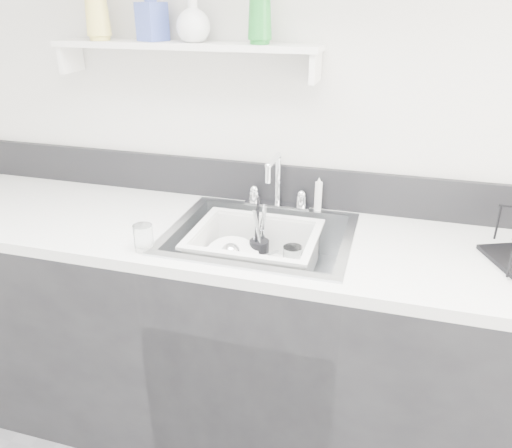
% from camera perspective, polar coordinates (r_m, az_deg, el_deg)
% --- Properties ---
extents(counter_run, '(3.20, 0.62, 0.92)m').
position_cam_1_polar(counter_run, '(1.99, 0.41, -13.14)').
color(counter_run, black).
rests_on(counter_run, ground).
extents(backsplash, '(3.20, 0.02, 0.16)m').
position_cam_1_polar(backsplash, '(1.99, 2.79, 4.53)').
color(backsplash, black).
rests_on(backsplash, counter_run).
extents(sink, '(0.64, 0.52, 0.20)m').
position_cam_1_polar(sink, '(1.79, 0.44, -3.73)').
color(sink, silver).
rests_on(sink, counter_run).
extents(faucet, '(0.26, 0.18, 0.23)m').
position_cam_1_polar(faucet, '(1.94, 2.42, 3.48)').
color(faucet, silver).
rests_on(faucet, counter_run).
extents(side_sprayer, '(0.03, 0.03, 0.14)m').
position_cam_1_polar(side_sprayer, '(1.92, 7.14, 3.35)').
color(side_sprayer, silver).
rests_on(side_sprayer, counter_run).
extents(wall_shelf, '(1.00, 0.16, 0.12)m').
position_cam_1_polar(wall_shelf, '(1.92, -8.20, 19.33)').
color(wall_shelf, silver).
rests_on(wall_shelf, room_shell).
extents(wash_tub, '(0.50, 0.43, 0.17)m').
position_cam_1_polar(wash_tub, '(1.79, -0.17, -3.41)').
color(wash_tub, silver).
rests_on(wash_tub, sink).
extents(plate_stack, '(0.24, 0.24, 0.10)m').
position_cam_1_polar(plate_stack, '(1.82, -2.53, -4.65)').
color(plate_stack, white).
rests_on(plate_stack, wash_tub).
extents(utensil_cup, '(0.07, 0.07, 0.25)m').
position_cam_1_polar(utensil_cup, '(1.86, 0.36, -2.93)').
color(utensil_cup, black).
rests_on(utensil_cup, wash_tub).
extents(ladle, '(0.30, 0.19, 0.08)m').
position_cam_1_polar(ladle, '(1.80, -1.14, -4.46)').
color(ladle, silver).
rests_on(ladle, wash_tub).
extents(tumbler_in_tub, '(0.08, 0.08, 0.10)m').
position_cam_1_polar(tumbler_in_tub, '(1.80, 4.19, -4.07)').
color(tumbler_in_tub, white).
rests_on(tumbler_in_tub, wash_tub).
extents(tumbler_counter, '(0.07, 0.07, 0.09)m').
position_cam_1_polar(tumbler_counter, '(1.66, -12.73, -1.54)').
color(tumbler_counter, white).
rests_on(tumbler_counter, counter_run).
extents(bowl_small, '(0.12, 0.12, 0.03)m').
position_cam_1_polar(bowl_small, '(1.76, 2.82, -6.11)').
color(bowl_small, white).
rests_on(bowl_small, wash_tub).
extents(soap_bottle_a, '(0.11, 0.11, 0.23)m').
position_cam_1_polar(soap_bottle_a, '(2.05, -17.80, 22.63)').
color(soap_bottle_a, '#EAD767').
rests_on(soap_bottle_a, wall_shelf).
extents(soap_bottle_b, '(0.12, 0.12, 0.19)m').
position_cam_1_polar(soap_bottle_b, '(1.97, -11.87, 22.60)').
color(soap_bottle_b, '#4154B0').
rests_on(soap_bottle_b, wall_shelf).
extents(soap_bottle_c, '(0.14, 0.14, 0.15)m').
position_cam_1_polar(soap_bottle_c, '(1.89, -7.20, 22.24)').
color(soap_bottle_c, silver).
rests_on(soap_bottle_c, wall_shelf).
extents(soap_bottle_d, '(0.11, 0.11, 0.21)m').
position_cam_1_polar(soap_bottle_d, '(1.80, 0.45, 23.24)').
color(soap_bottle_d, '#1B7D29').
rests_on(soap_bottle_d, wall_shelf).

